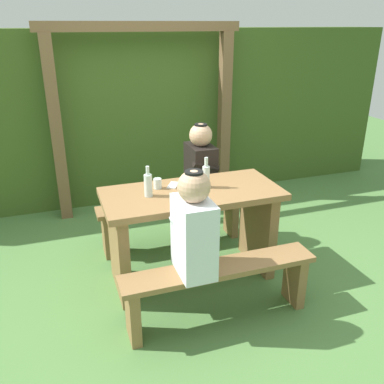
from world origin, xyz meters
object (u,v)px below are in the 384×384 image
Objects in this scene: drinking_glass at (158,184)px; bottle_right at (148,185)px; person_black_coat at (201,165)px; bottle_left at (206,176)px; bench_far at (172,214)px; bench_near at (219,281)px; person_white_shirt at (194,227)px; picnic_table at (192,220)px; cell_phone at (173,185)px.

bottle_right is (-0.10, -0.13, 0.05)m from drinking_glass.
person_black_coat is 2.88× the size of bottle_left.
bench_near is at bearing -90.00° from bench_far.
bottle_left is (0.32, 0.62, 0.10)m from person_white_shirt.
picnic_table is at bearing -1.51° from bottle_right.
picnic_table is 0.70m from person_black_coat.
picnic_table is 5.88× the size of bottle_right.
person_white_shirt reaches higher than bench_far.
drinking_glass is at bearing -139.91° from person_black_coat.
drinking_glass is at bearing -143.16° from cell_phone.
picnic_table is at bearing -90.00° from bench_far.
bottle_right is (-0.47, -0.03, -0.01)m from bottle_left.
drinking_glass reaches higher than bench_far.
bench_near is at bearing -90.00° from picnic_table.
drinking_glass reaches higher than cell_phone.
picnic_table is 0.62m from bench_near.
picnic_table is at bearing -116.16° from person_black_coat.
bench_far is 0.54m from person_black_coat.
person_white_shirt is 1.26m from person_black_coat.
cell_phone is (-0.11, -0.43, 0.47)m from bench_far.
picnic_table is 0.32m from cell_phone.
bottle_left reaches higher than bottle_right.
cell_phone is at bearing 83.67° from person_white_shirt.
bench_near is at bearing -71.66° from drinking_glass.
bench_near is 0.88m from cell_phone.
cell_phone reaches higher than bench_far.
bottle_right reaches higher than picnic_table.
bottle_right is at bearing -137.75° from person_black_coat.
person_white_shirt and person_black_coat have the same top height.
bottle_left reaches higher than cell_phone.
person_white_shirt is at bearing -112.22° from person_black_coat.
person_white_shirt is at bearing -75.29° from bottle_right.
bench_near is 5.88× the size of bottle_right.
drinking_glass is 0.34× the size of bottle_right.
bottle_left is at bearing -76.82° from bench_far.
picnic_table is 10.00× the size of cell_phone.
cell_phone is (-0.11, 0.74, 0.47)m from bench_near.
bench_near is 0.88m from bottle_right.
bench_near is 0.50m from person_white_shirt.
bench_far is 0.80m from bottle_left.
bottle_left is at bearing 78.24° from bench_near.
bottle_left is (0.13, 0.62, 0.56)m from bench_near.
person_black_coat is 3.02× the size of bottle_right.
picnic_table is 5.61× the size of bottle_left.
picnic_table is 1.95× the size of person_white_shirt.
bottle_right is at bearing -120.90° from bench_far.
bench_near is 1.95× the size of person_white_shirt.
person_white_shirt reaches higher than drinking_glass.
picnic_table is 1.00× the size of bench_far.
person_white_shirt is (-0.19, -0.58, 0.25)m from picnic_table.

